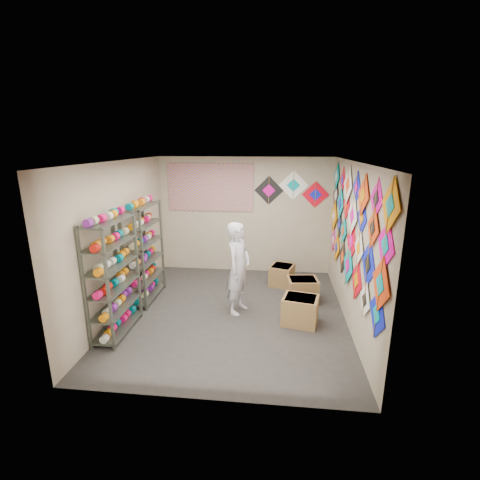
# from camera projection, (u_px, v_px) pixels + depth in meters

# --- Properties ---
(ground) EXTENTS (4.50, 4.50, 0.00)m
(ground) POSITION_uv_depth(u_px,v_px,m) (233.00, 313.00, 6.34)
(ground) COLOR #2F2C29
(room_walls) EXTENTS (4.50, 4.50, 4.50)m
(room_walls) POSITION_uv_depth(u_px,v_px,m) (232.00, 225.00, 5.90)
(room_walls) COLOR tan
(room_walls) RESTS_ON ground
(shelf_rack_front) EXTENTS (0.40, 1.10, 1.90)m
(shelf_rack_front) POSITION_uv_depth(u_px,v_px,m) (113.00, 277.00, 5.46)
(shelf_rack_front) COLOR #4C5147
(shelf_rack_front) RESTS_ON ground
(shelf_rack_back) EXTENTS (0.40, 1.10, 1.90)m
(shelf_rack_back) POSITION_uv_depth(u_px,v_px,m) (144.00, 253.00, 6.70)
(shelf_rack_back) COLOR #4C5147
(shelf_rack_back) RESTS_ON ground
(string_spools) EXTENTS (0.12, 2.36, 0.12)m
(string_spools) POSITION_uv_depth(u_px,v_px,m) (130.00, 259.00, 6.05)
(string_spools) COLOR #FE0D68
(string_spools) RESTS_ON ground
(kite_wall_display) EXTENTS (0.05, 4.34, 2.03)m
(kite_wall_display) POSITION_uv_depth(u_px,v_px,m) (352.00, 228.00, 5.70)
(kite_wall_display) COLOR #0F1CD1
(kite_wall_display) RESTS_ON room_walls
(back_wall_kites) EXTENTS (1.69, 0.02, 0.84)m
(back_wall_kites) POSITION_uv_depth(u_px,v_px,m) (291.00, 190.00, 7.84)
(back_wall_kites) COLOR black
(back_wall_kites) RESTS_ON room_walls
(poster) EXTENTS (2.00, 0.01, 1.10)m
(poster) POSITION_uv_depth(u_px,v_px,m) (210.00, 188.00, 8.02)
(poster) COLOR #7A499E
(poster) RESTS_ON room_walls
(shopkeeper) EXTENTS (0.86, 0.78, 1.67)m
(shopkeeper) POSITION_uv_depth(u_px,v_px,m) (238.00, 268.00, 6.18)
(shopkeeper) COLOR silver
(shopkeeper) RESTS_ON ground
(carton_a) EXTENTS (0.67, 0.59, 0.48)m
(carton_a) POSITION_uv_depth(u_px,v_px,m) (300.00, 310.00, 5.91)
(carton_a) COLOR brown
(carton_a) RESTS_ON ground
(carton_b) EXTENTS (0.62, 0.53, 0.46)m
(carton_b) POSITION_uv_depth(u_px,v_px,m) (302.00, 290.00, 6.75)
(carton_b) COLOR brown
(carton_b) RESTS_ON ground
(carton_c) EXTENTS (0.59, 0.62, 0.44)m
(carton_c) POSITION_uv_depth(u_px,v_px,m) (282.00, 275.00, 7.56)
(carton_c) COLOR brown
(carton_c) RESTS_ON ground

